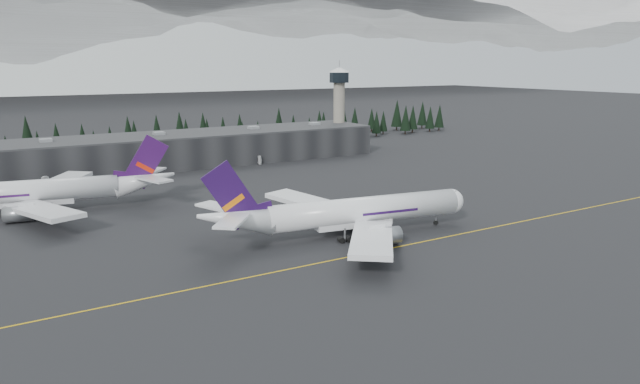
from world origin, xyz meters
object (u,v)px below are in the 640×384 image
jet_main (342,213)px  jet_parked (47,191)px  gse_vehicle_b (260,163)px  control_tower (339,99)px  gse_vehicle_a (46,189)px  terminal (185,149)px

jet_main → jet_parked: size_ratio=0.99×
jet_parked → gse_vehicle_b: (81.22, 37.31, -5.01)m
jet_main → jet_parked: 82.97m
jet_main → control_tower: bearing=66.9°
gse_vehicle_a → control_tower: bearing=6.9°
jet_main → jet_parked: jet_parked is taller
terminal → gse_vehicle_b: bearing=-31.7°
jet_main → gse_vehicle_b: bearing=85.2°
jet_parked → gse_vehicle_b: jet_parked is taller
jet_main → gse_vehicle_b: size_ratio=17.93×
jet_parked → gse_vehicle_a: bearing=-83.6°
jet_parked → gse_vehicle_b: bearing=-144.5°
control_tower → jet_main: (-74.17, -116.73, -17.84)m
gse_vehicle_a → gse_vehicle_b: (78.99, 8.59, -0.04)m
gse_vehicle_a → jet_main: bearing=-63.8°
terminal → gse_vehicle_b: (25.46, -15.74, -5.67)m
control_tower → gse_vehicle_a: 133.36m
jet_main → gse_vehicle_b: 101.16m
jet_parked → gse_vehicle_a: jet_parked is taller
jet_parked → gse_vehicle_a: 29.22m
control_tower → jet_main: control_tower is taller
jet_parked → control_tower: bearing=-145.9°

